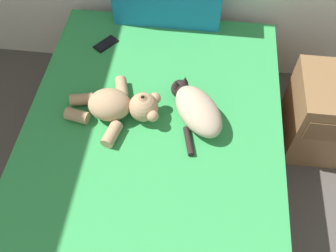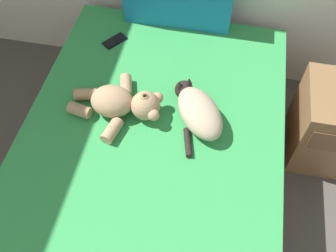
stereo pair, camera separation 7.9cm
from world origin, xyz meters
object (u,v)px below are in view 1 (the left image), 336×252
cat (196,109)px  teddy_bear (119,106)px  nightstand (330,115)px  bed (151,171)px  cell_phone (106,44)px

cat → teddy_bear: (-0.39, -0.03, -0.00)m
teddy_bear → cat: bearing=3.9°
cat → nightstand: (0.82, 0.30, -0.33)m
teddy_bear → nightstand: (1.21, 0.33, -0.33)m
cat → nightstand: cat is taller
bed → nightstand: nightstand is taller
bed → cell_phone: cell_phone is taller
bed → teddy_bear: teddy_bear is taller
cat → cell_phone: (-0.58, 0.49, -0.07)m
bed → cell_phone: 0.83m
bed → nightstand: (1.04, 0.51, 0.01)m
cat → nightstand: 0.94m
bed → cat: bearing=43.4°
cat → cell_phone: bearing=140.3°
cat → teddy_bear: 0.39m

